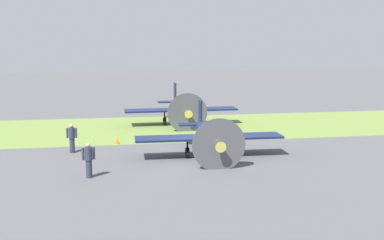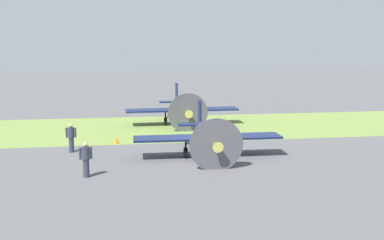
% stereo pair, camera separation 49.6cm
% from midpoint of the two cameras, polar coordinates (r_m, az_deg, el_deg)
% --- Properties ---
extents(ground_plane, '(160.00, 160.00, 0.00)m').
position_cam_midpoint_polar(ground_plane, '(26.01, 1.46, -4.72)').
color(ground_plane, '#515154').
extents(grass_verge, '(120.00, 11.00, 0.01)m').
position_cam_midpoint_polar(grass_verge, '(35.27, -1.32, -0.91)').
color(grass_verge, olive).
rests_on(grass_verge, ground).
extents(airplane_lead, '(8.42, 6.69, 3.02)m').
position_cam_midpoint_polar(airplane_lead, '(26.17, 2.43, -1.80)').
color(airplane_lead, '#141E47').
rests_on(airplane_lead, ground).
extents(airplane_wingman, '(8.92, 7.09, 3.20)m').
position_cam_midpoint_polar(airplane_wingman, '(36.46, -0.90, 1.56)').
color(airplane_wingman, '#141E47').
rests_on(airplane_wingman, ground).
extents(ground_crew_chief, '(0.63, 0.38, 1.73)m').
position_cam_midpoint_polar(ground_crew_chief, '(27.96, -14.34, -2.09)').
color(ground_crew_chief, '#2D3342').
rests_on(ground_crew_chief, ground).
extents(ground_crew_mechanic, '(0.62, 0.38, 1.73)m').
position_cam_midpoint_polar(ground_crew_mechanic, '(22.62, -12.48, -4.75)').
color(ground_crew_mechanic, '#2D3342').
rests_on(ground_crew_mechanic, ground).
extents(runway_marker_cone, '(0.36, 0.36, 0.44)m').
position_cam_midpoint_polar(runway_marker_cone, '(29.86, -8.95, -2.53)').
color(runway_marker_cone, orange).
rests_on(runway_marker_cone, ground).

